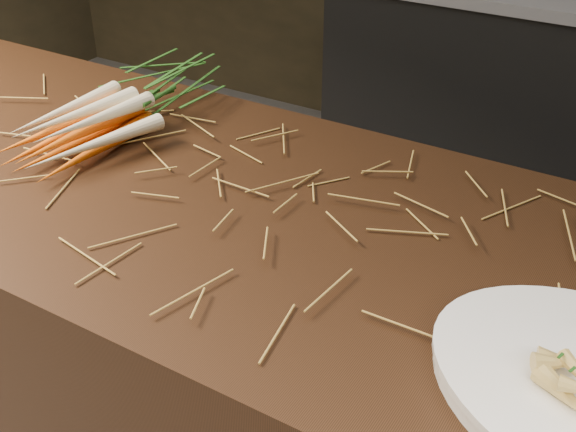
{
  "coord_description": "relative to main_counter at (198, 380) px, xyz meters",
  "views": [
    {
      "loc": [
        0.7,
        -0.5,
        1.48
      ],
      "look_at": [
        0.26,
        0.22,
        0.96
      ],
      "focal_mm": 45.0,
      "sensor_mm": 36.0,
      "label": 1
    }
  ],
  "objects": [
    {
      "name": "back_counter",
      "position": [
        0.3,
        1.88,
        -0.03
      ],
      "size": [
        1.82,
        0.62,
        0.84
      ],
      "color": "black",
      "rests_on": "ground"
    },
    {
      "name": "main_counter",
      "position": [
        0.0,
        0.0,
        0.0
      ],
      "size": [
        2.4,
        0.7,
        0.9
      ],
      "primitive_type": "cube",
      "color": "black",
      "rests_on": "ground"
    },
    {
      "name": "straw_bedding",
      "position": [
        0.0,
        0.0,
        0.46
      ],
      "size": [
        1.4,
        0.6,
        0.02
      ],
      "primitive_type": null,
      "color": "olive",
      "rests_on": "main_counter"
    },
    {
      "name": "root_veg_bunch",
      "position": [
        -0.21,
        0.14,
        0.5
      ],
      "size": [
        0.19,
        0.53,
        0.1
      ],
      "rotation": [
        0.0,
        0.0,
        -0.07
      ],
      "color": "#E66107",
      "rests_on": "main_counter"
    }
  ]
}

